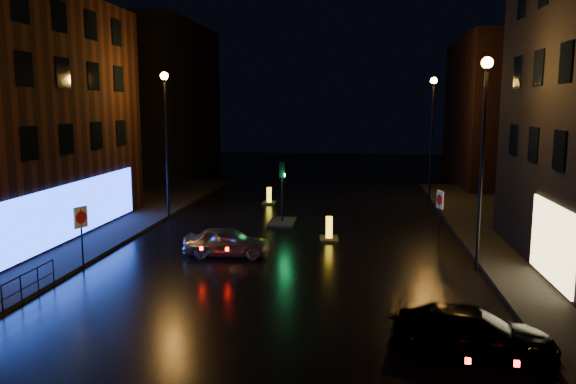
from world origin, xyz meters
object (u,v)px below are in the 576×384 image
dark_sedan (472,332)px  bollard_far (269,200)px  bollard_near (329,235)px  silver_hatchback (227,242)px  road_sign_right (440,204)px  road_sign_left (81,223)px  traffic_signal (282,214)px

dark_sedan → bollard_far: (-9.01, 22.06, -0.39)m
bollard_far → bollard_near: bearing=-65.0°
silver_hatchback → road_sign_right: 10.12m
bollard_near → silver_hatchback: bearing=-145.8°
silver_hatchback → road_sign_left: (-5.28, -2.74, 1.29)m
bollard_near → traffic_signal: bearing=122.0°
bollard_far → road_sign_left: (-4.98, -16.00, 1.69)m
traffic_signal → silver_hatchback: size_ratio=0.91×
bollard_near → road_sign_left: road_sign_left is taller
bollard_near → road_sign_right: bearing=-7.2°
silver_hatchback → dark_sedan: silver_hatchback is taller
road_sign_left → silver_hatchback: bearing=51.0°
silver_hatchback → bollard_far: (-0.30, 13.26, -0.40)m
road_sign_left → road_sign_right: size_ratio=1.00×
road_sign_left → road_sign_right: bearing=46.1°
bollard_far → road_sign_right: (9.77, -9.90, 1.69)m
dark_sedan → road_sign_right: road_sign_right is taller
silver_hatchback → bollard_far: size_ratio=3.01×
dark_sedan → road_sign_right: (0.76, 12.16, 1.30)m
dark_sedan → road_sign_left: road_sign_left is taller
road_sign_right → dark_sedan: bearing=67.0°
dark_sedan → bollard_far: 23.83m
silver_hatchback → bollard_near: bearing=-52.0°
traffic_signal → road_sign_right: (8.05, -3.87, 1.43)m
bollard_far → road_sign_right: bearing=-45.4°
bollard_near → bollard_far: (-4.56, 9.74, -0.02)m
traffic_signal → dark_sedan: traffic_signal is taller
road_sign_right → traffic_signal: bearing=-45.1°
traffic_signal → dark_sedan: (7.29, -16.03, 0.13)m
traffic_signal → bollard_far: bearing=105.9°
dark_sedan → bollard_near: (-4.45, 12.32, -0.37)m
road_sign_right → bollard_far: bearing=-64.9°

